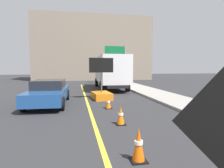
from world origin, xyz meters
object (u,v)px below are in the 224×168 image
at_px(traffic_cone_far_lane, 108,103).
at_px(highway_guide_sign, 119,57).
at_px(pickup_car, 49,92).
at_px(traffic_cone_mid_lane, 121,116).
at_px(arrow_board_trailer, 101,92).
at_px(traffic_cone_near_sign, 139,145).
at_px(box_truck, 111,71).

bearing_deg(traffic_cone_far_lane, highway_guide_sign, 75.00).
xyz_separation_m(pickup_car, traffic_cone_far_lane, (3.10, -1.64, -0.40)).
bearing_deg(traffic_cone_mid_lane, highway_guide_sign, 77.23).
height_order(arrow_board_trailer, pickup_car, arrow_board_trailer).
bearing_deg(traffic_cone_near_sign, highway_guide_sign, 78.24).
relative_size(box_truck, traffic_cone_far_lane, 13.11).
height_order(pickup_car, traffic_cone_near_sign, pickup_car).
distance_m(arrow_board_trailer, box_truck, 6.09).
xyz_separation_m(traffic_cone_mid_lane, traffic_cone_far_lane, (0.01, 2.76, -0.03)).
distance_m(pickup_car, traffic_cone_far_lane, 3.53).
height_order(box_truck, traffic_cone_mid_lane, box_truck).
relative_size(arrow_board_trailer, traffic_cone_near_sign, 3.57).
distance_m(pickup_car, traffic_cone_near_sign, 7.69).
relative_size(arrow_board_trailer, box_truck, 0.34).
bearing_deg(arrow_board_trailer, box_truck, 73.72).
height_order(box_truck, traffic_cone_far_lane, box_truck).
bearing_deg(traffic_cone_far_lane, pickup_car, 152.14).
bearing_deg(traffic_cone_mid_lane, traffic_cone_near_sign, -95.12).
relative_size(box_truck, pickup_car, 1.67).
bearing_deg(traffic_cone_far_lane, arrow_board_trailer, 89.17).
bearing_deg(traffic_cone_mid_lane, arrow_board_trailer, 89.46).
xyz_separation_m(box_truck, traffic_cone_mid_lane, (-1.72, -11.42, -1.39)).
height_order(highway_guide_sign, traffic_cone_far_lane, highway_guide_sign).
height_order(traffic_cone_near_sign, traffic_cone_far_lane, traffic_cone_near_sign).
xyz_separation_m(arrow_board_trailer, box_truck, (1.67, 5.72, 1.24)).
relative_size(traffic_cone_mid_lane, traffic_cone_far_lane, 1.10).
xyz_separation_m(arrow_board_trailer, traffic_cone_far_lane, (-0.04, -2.94, -0.18)).
bearing_deg(highway_guide_sign, box_truck, -110.09).
xyz_separation_m(highway_guide_sign, traffic_cone_far_lane, (-3.98, -14.86, -3.12)).
height_order(box_truck, highway_guide_sign, highway_guide_sign).
xyz_separation_m(pickup_car, highway_guide_sign, (7.08, 13.22, 2.73)).
height_order(arrow_board_trailer, box_truck, box_truck).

